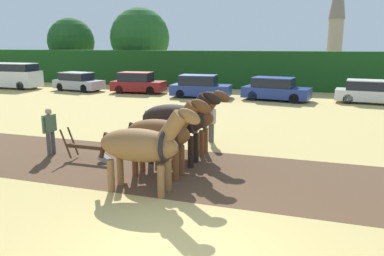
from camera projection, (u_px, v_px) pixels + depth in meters
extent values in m
cube|color=brown|center=(42.00, 155.00, 12.82)|extent=(30.51, 4.42, 0.01)
cube|color=#194719|center=(286.00, 71.00, 30.96)|extent=(70.16, 1.95, 3.18)
cylinder|color=#423323|center=(73.00, 66.00, 42.13)|extent=(0.44, 0.44, 2.64)
sphere|color=#1E4C1E|center=(71.00, 41.00, 41.53)|extent=(5.08, 5.08, 5.08)
cylinder|color=#423323|center=(141.00, 67.00, 40.33)|extent=(0.44, 0.44, 2.65)
sphere|color=#235623|center=(140.00, 38.00, 39.66)|extent=(6.27, 6.27, 6.27)
cylinder|color=gray|center=(335.00, 43.00, 61.32)|extent=(2.40, 2.40, 7.72)
ellipsoid|color=brown|center=(139.00, 145.00, 9.46)|extent=(2.14, 0.90, 0.85)
cylinder|color=brown|center=(168.00, 175.00, 9.66)|extent=(0.18, 0.18, 0.85)
cylinder|color=brown|center=(161.00, 181.00, 9.20)|extent=(0.18, 0.18, 0.85)
cylinder|color=brown|center=(120.00, 170.00, 10.07)|extent=(0.18, 0.18, 0.85)
cylinder|color=brown|center=(111.00, 175.00, 9.62)|extent=(0.18, 0.18, 0.85)
cylinder|color=brown|center=(172.00, 128.00, 9.08)|extent=(0.82, 0.40, 0.93)
ellipsoid|color=brown|center=(189.00, 116.00, 8.88)|extent=(0.68, 0.26, 0.54)
cube|color=black|center=(179.00, 121.00, 8.98)|extent=(0.44, 0.08, 0.60)
cylinder|color=black|center=(104.00, 145.00, 9.79)|extent=(0.30, 0.12, 0.71)
torus|color=black|center=(166.00, 145.00, 9.22)|extent=(0.11, 0.87, 0.87)
ellipsoid|color=brown|center=(158.00, 133.00, 10.60)|extent=(1.92, 0.86, 0.82)
cylinder|color=brown|center=(181.00, 160.00, 10.81)|extent=(0.18, 0.18, 0.88)
cylinder|color=brown|center=(176.00, 165.00, 10.37)|extent=(0.18, 0.18, 0.88)
cylinder|color=brown|center=(142.00, 156.00, 11.19)|extent=(0.18, 0.18, 0.88)
cylinder|color=brown|center=(135.00, 161.00, 10.75)|extent=(0.18, 0.18, 0.88)
cylinder|color=brown|center=(185.00, 117.00, 10.25)|extent=(0.83, 0.39, 0.95)
ellipsoid|color=brown|center=(201.00, 106.00, 10.04)|extent=(0.68, 0.26, 0.54)
cube|color=black|center=(192.00, 111.00, 10.15)|extent=(0.46, 0.08, 0.62)
cylinder|color=black|center=(129.00, 134.00, 10.90)|extent=(0.30, 0.12, 0.71)
torus|color=black|center=(180.00, 133.00, 10.39)|extent=(0.11, 0.84, 0.84)
ellipsoid|color=black|center=(173.00, 120.00, 11.71)|extent=(2.06, 1.01, 0.96)
cylinder|color=black|center=(196.00, 147.00, 11.97)|extent=(0.18, 0.18, 0.99)
cylinder|color=black|center=(191.00, 152.00, 11.46)|extent=(0.18, 0.18, 0.99)
cylinder|color=black|center=(158.00, 144.00, 12.38)|extent=(0.18, 0.18, 0.99)
cylinder|color=black|center=(151.00, 148.00, 11.86)|extent=(0.18, 0.18, 0.99)
cylinder|color=black|center=(200.00, 106.00, 11.35)|extent=(0.78, 0.46, 0.84)
ellipsoid|color=black|center=(212.00, 98.00, 11.18)|extent=(0.68, 0.26, 0.54)
cube|color=gray|center=(205.00, 100.00, 11.26)|extent=(0.38, 0.08, 0.50)
cylinder|color=gray|center=(145.00, 121.00, 12.03)|extent=(0.30, 0.12, 0.71)
torus|color=black|center=(195.00, 119.00, 11.48)|extent=(0.11, 0.97, 0.97)
ellipsoid|color=brown|center=(186.00, 117.00, 12.90)|extent=(1.97, 0.87, 0.83)
cylinder|color=brown|center=(205.00, 140.00, 13.10)|extent=(0.18, 0.18, 0.89)
cylinder|color=brown|center=(202.00, 143.00, 12.66)|extent=(0.18, 0.18, 0.89)
cylinder|color=brown|center=(171.00, 137.00, 13.49)|extent=(0.18, 0.18, 0.89)
cylinder|color=brown|center=(166.00, 140.00, 13.04)|extent=(0.18, 0.18, 0.89)
cylinder|color=brown|center=(209.00, 105.00, 12.54)|extent=(0.79, 0.39, 0.89)
ellipsoid|color=brown|center=(222.00, 96.00, 12.35)|extent=(0.68, 0.26, 0.54)
cube|color=black|center=(215.00, 100.00, 12.44)|extent=(0.42, 0.08, 0.56)
cylinder|color=black|center=(161.00, 118.00, 13.20)|extent=(0.30, 0.12, 0.71)
torus|color=black|center=(205.00, 117.00, 12.67)|extent=(0.11, 0.85, 0.85)
cube|color=#4C331E|center=(88.00, 147.00, 12.18)|extent=(1.56, 0.10, 0.12)
cube|color=#939399|center=(105.00, 159.00, 12.07)|extent=(0.48, 0.20, 0.39)
cylinder|color=#4C331E|center=(73.00, 141.00, 12.55)|extent=(0.40, 0.06, 0.96)
cylinder|color=#4C331E|center=(66.00, 144.00, 12.18)|extent=(0.40, 0.06, 0.96)
cylinder|color=#4C4C4C|center=(53.00, 142.00, 12.94)|extent=(0.14, 0.14, 0.82)
cylinder|color=#4C4C4C|center=(49.00, 144.00, 12.74)|extent=(0.14, 0.14, 0.82)
cube|color=#4C6B4C|center=(49.00, 123.00, 12.69)|extent=(0.23, 0.49, 0.58)
sphere|color=tan|center=(48.00, 111.00, 12.60)|extent=(0.22, 0.22, 0.22)
cylinder|color=#4C6B4C|center=(55.00, 122.00, 12.95)|extent=(0.09, 0.09, 0.54)
cylinder|color=#4C6B4C|center=(43.00, 126.00, 12.43)|extent=(0.09, 0.09, 0.54)
cylinder|color=#4C4C4C|center=(210.00, 132.00, 14.62)|extent=(0.14, 0.14, 0.78)
cylinder|color=#4C4C4C|center=(212.00, 133.00, 14.43)|extent=(0.14, 0.14, 0.78)
cube|color=#B7B7BC|center=(211.00, 115.00, 14.38)|extent=(0.43, 0.48, 0.55)
sphere|color=tan|center=(211.00, 105.00, 14.30)|extent=(0.21, 0.21, 0.21)
cylinder|color=#B7B7BC|center=(209.00, 115.00, 14.64)|extent=(0.09, 0.09, 0.52)
cylinder|color=#B7B7BC|center=(214.00, 117.00, 14.14)|extent=(0.09, 0.09, 0.52)
cube|color=silver|center=(13.00, 79.00, 31.99)|extent=(4.90, 1.91, 1.31)
cube|color=black|center=(11.00, 67.00, 31.79)|extent=(4.31, 1.72, 0.60)
cube|color=silver|center=(11.00, 63.00, 31.71)|extent=(4.31, 1.72, 0.06)
cylinder|color=black|center=(34.00, 84.00, 32.43)|extent=(0.74, 0.23, 0.74)
cylinder|color=black|center=(21.00, 86.00, 30.90)|extent=(0.74, 0.23, 0.74)
cylinder|color=black|center=(6.00, 83.00, 33.30)|extent=(0.74, 0.23, 0.74)
cube|color=#A8A8B2|center=(79.00, 84.00, 30.51)|extent=(4.41, 2.40, 0.69)
cube|color=black|center=(76.00, 76.00, 30.46)|extent=(2.73, 1.95, 0.57)
cube|color=#A8A8B2|center=(76.00, 73.00, 30.40)|extent=(2.73, 1.95, 0.06)
cylinder|color=black|center=(97.00, 87.00, 30.61)|extent=(0.69, 0.33, 0.66)
cylinder|color=black|center=(84.00, 89.00, 29.32)|extent=(0.69, 0.33, 0.66)
cylinder|color=black|center=(74.00, 85.00, 31.78)|extent=(0.69, 0.33, 0.66)
cylinder|color=black|center=(60.00, 87.00, 30.49)|extent=(0.69, 0.33, 0.66)
cube|color=maroon|center=(139.00, 86.00, 29.18)|extent=(4.19, 2.04, 0.74)
cube|color=black|center=(136.00, 77.00, 29.08)|extent=(2.55, 1.76, 0.63)
cube|color=maroon|center=(136.00, 73.00, 29.00)|extent=(2.55, 1.76, 0.06)
cylinder|color=black|center=(157.00, 88.00, 29.67)|extent=(0.66, 0.26, 0.65)
cylinder|color=black|center=(150.00, 90.00, 28.19)|extent=(0.66, 0.26, 0.65)
cylinder|color=black|center=(128.00, 87.00, 30.27)|extent=(0.66, 0.26, 0.65)
cylinder|color=black|center=(120.00, 89.00, 28.79)|extent=(0.66, 0.26, 0.65)
cube|color=navy|center=(201.00, 90.00, 26.66)|extent=(4.29, 1.97, 0.74)
cube|color=black|center=(198.00, 80.00, 26.57)|extent=(2.60, 1.72, 0.63)
cube|color=navy|center=(198.00, 75.00, 26.49)|extent=(2.60, 1.72, 0.06)
cylinder|color=black|center=(221.00, 92.00, 27.12)|extent=(0.63, 0.25, 0.62)
cylinder|color=black|center=(217.00, 95.00, 25.65)|extent=(0.63, 0.25, 0.62)
cylinder|color=black|center=(186.00, 91.00, 27.78)|extent=(0.63, 0.25, 0.62)
cylinder|color=black|center=(180.00, 94.00, 26.31)|extent=(0.63, 0.25, 0.62)
cube|color=navy|center=(276.00, 93.00, 25.27)|extent=(4.67, 2.51, 0.72)
cube|color=black|center=(273.00, 83.00, 25.23)|extent=(2.89, 2.04, 0.60)
cube|color=navy|center=(274.00, 78.00, 25.15)|extent=(2.89, 2.04, 0.06)
cylinder|color=black|center=(299.00, 95.00, 25.41)|extent=(0.68, 0.32, 0.65)
cylinder|color=black|center=(294.00, 98.00, 24.01)|extent=(0.68, 0.32, 0.65)
cylinder|color=black|center=(260.00, 93.00, 26.62)|extent=(0.68, 0.32, 0.65)
cylinder|color=black|center=(253.00, 96.00, 25.23)|extent=(0.68, 0.32, 0.65)
cube|color=silver|center=(371.00, 95.00, 23.97)|extent=(4.46, 2.21, 0.69)
cube|color=black|center=(368.00, 85.00, 23.92)|extent=(2.74, 1.84, 0.58)
cube|color=silver|center=(369.00, 80.00, 23.85)|extent=(2.74, 1.84, 0.06)
cylinder|color=black|center=(349.00, 96.00, 25.23)|extent=(0.64, 0.29, 0.62)
cylinder|color=black|center=(348.00, 99.00, 23.88)|extent=(0.64, 0.29, 0.62)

